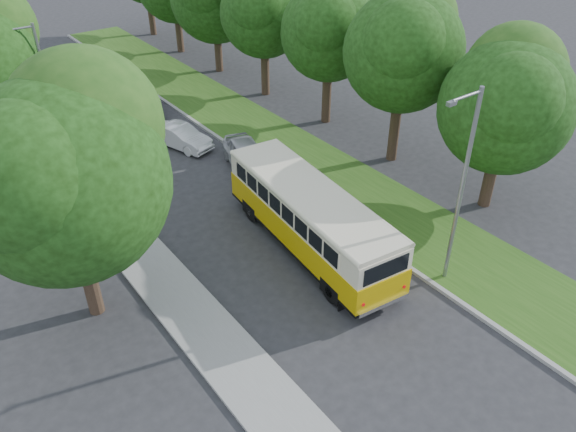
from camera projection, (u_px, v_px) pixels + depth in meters
ground at (321, 288)px, 21.95m from camera, size 120.00×120.00×0.00m
curb at (313, 202)px, 27.03m from camera, size 0.20×70.00×0.15m
grass_verge at (349, 187)px, 28.21m from camera, size 4.50×70.00×0.13m
sidewalk at (152, 268)px, 22.86m from camera, size 2.20×70.00×0.12m
treeline at (167, 22)px, 32.22m from camera, size 24.27×41.91×9.46m
lamppost_near at (461, 185)px, 19.96m from camera, size 1.71×0.16×8.00m
lamppost_far at (47, 93)px, 27.99m from camera, size 1.71×0.16×7.50m
warning_sign at (90, 165)px, 26.74m from camera, size 0.56×0.10×2.50m
vintage_bus at (310, 220)px, 23.28m from camera, size 3.54×10.10×2.94m
car_silver at (247, 156)px, 29.57m from camera, size 3.00×4.77×1.51m
car_white at (181, 137)px, 31.75m from camera, size 2.49×4.12×1.28m
car_blue at (142, 103)px, 35.70m from camera, size 3.15×5.18×1.40m
car_grey at (81, 66)px, 41.78m from camera, size 2.72×4.92×1.31m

